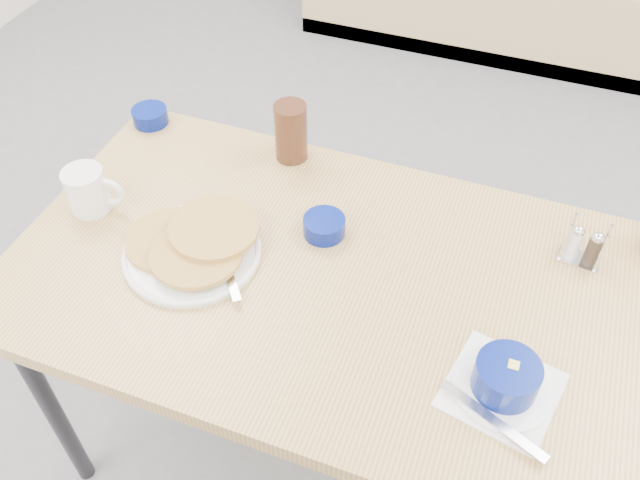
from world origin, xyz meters
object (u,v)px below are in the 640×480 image
(pancake_plate, at_px, (193,246))
(creamer_bowl, at_px, (150,116))
(butter_bowl, at_px, (324,226))
(grits_setting, at_px, (505,381))
(coffee_mug, at_px, (89,190))
(condiment_caddy, at_px, (583,248))
(dining_table, at_px, (333,294))
(amber_tumbler, at_px, (291,132))

(pancake_plate, height_order, creamer_bowl, pancake_plate)
(pancake_plate, bearing_deg, butter_bowl, 32.85)
(grits_setting, bearing_deg, coffee_mug, 170.78)
(coffee_mug, relative_size, condiment_caddy, 1.30)
(dining_table, distance_m, amber_tumbler, 0.44)
(pancake_plate, xyz_separation_m, condiment_caddy, (0.79, 0.28, 0.02))
(pancake_plate, relative_size, coffee_mug, 2.30)
(amber_tumbler, xyz_separation_m, condiment_caddy, (0.72, -0.11, -0.04))
(grits_setting, xyz_separation_m, creamer_bowl, (-1.02, 0.50, -0.01))
(butter_bowl, relative_size, condiment_caddy, 0.90)
(pancake_plate, xyz_separation_m, butter_bowl, (0.24, 0.16, -0.00))
(coffee_mug, height_order, grits_setting, coffee_mug)
(dining_table, xyz_separation_m, grits_setting, (0.38, -0.16, 0.10))
(grits_setting, distance_m, butter_bowl, 0.52)
(creamer_bowl, height_order, condiment_caddy, condiment_caddy)
(butter_bowl, bearing_deg, grits_setting, -31.07)
(dining_table, xyz_separation_m, amber_tumbler, (-0.23, 0.34, 0.14))
(coffee_mug, height_order, amber_tumbler, amber_tumbler)
(creamer_bowl, height_order, butter_bowl, same)
(amber_tumbler, bearing_deg, creamer_bowl, 180.00)
(pancake_plate, height_order, coffee_mug, coffee_mug)
(coffee_mug, bearing_deg, pancake_plate, -9.51)
(dining_table, distance_m, creamer_bowl, 0.73)
(pancake_plate, distance_m, coffee_mug, 0.29)
(coffee_mug, bearing_deg, dining_table, -0.35)
(condiment_caddy, bearing_deg, pancake_plate, -153.60)
(butter_bowl, bearing_deg, coffee_mug, -168.36)
(amber_tumbler, bearing_deg, coffee_mug, -137.14)
(coffee_mug, relative_size, butter_bowl, 1.45)
(amber_tumbler, bearing_deg, condiment_caddy, -8.65)
(pancake_plate, bearing_deg, grits_setting, -9.09)
(butter_bowl, bearing_deg, condiment_caddy, 12.16)
(butter_bowl, xyz_separation_m, condiment_caddy, (0.55, 0.12, 0.02))
(coffee_mug, xyz_separation_m, butter_bowl, (0.53, 0.11, -0.03))
(coffee_mug, distance_m, butter_bowl, 0.55)
(grits_setting, distance_m, amber_tumbler, 0.79)
(dining_table, distance_m, butter_bowl, 0.15)
(pancake_plate, xyz_separation_m, creamer_bowl, (-0.33, 0.38, -0.00))
(grits_setting, xyz_separation_m, amber_tumbler, (-0.62, 0.50, 0.04))
(dining_table, relative_size, amber_tumbler, 9.22)
(butter_bowl, bearing_deg, amber_tumbler, 127.02)
(dining_table, relative_size, condiment_caddy, 13.27)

